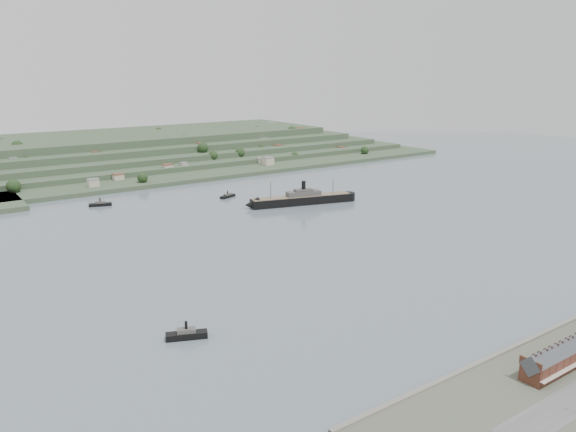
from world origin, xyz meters
TOP-DOWN VIEW (x-y plane):
  - ground at (0.00, 0.00)m, footprint 1400.00×1400.00m
  - terrace_row at (-10.00, -168.02)m, footprint 55.60×9.80m
  - far_peninsula at (27.91, 393.10)m, footprint 760.00×309.00m
  - steamship at (60.37, 100.12)m, footprint 95.18×34.29m
  - tugboat at (-117.52, -64.81)m, footprint 17.46×10.78m
  - ferry_west at (-74.72, 188.71)m, footprint 18.47×10.46m
  - ferry_east at (25.17, 156.42)m, footprint 16.72×10.17m

SIDE VIEW (x-z plane):
  - ground at x=0.00m, z-range 0.00..0.00m
  - ferry_east at x=25.17m, z-range -1.57..4.50m
  - ferry_west at x=-74.72m, z-range -1.73..4.95m
  - tugboat at x=-117.52m, z-range -1.96..5.70m
  - steamship at x=60.37m, z-range -7.33..15.91m
  - terrace_row at x=-10.00m, z-range 1.30..12.38m
  - far_peninsula at x=27.91m, z-range -3.12..26.88m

